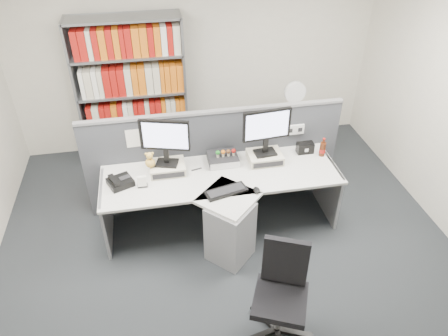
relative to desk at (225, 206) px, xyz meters
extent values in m
plane|color=#2B2E32|center=(0.00, -0.60, -0.46)|extent=(5.50, 5.50, 0.00)
cube|color=beige|center=(0.00, 2.15, 0.89)|extent=(5.00, 0.04, 2.70)
cube|color=white|center=(0.00, -0.60, 2.24)|extent=(5.00, 5.50, 0.04)
cube|color=#3F4148|center=(0.00, 0.65, 0.17)|extent=(3.00, 0.05, 1.25)
cube|color=gray|center=(0.00, 0.65, 0.80)|extent=(3.00, 0.07, 0.03)
cube|color=white|center=(0.95, 0.62, 0.49)|extent=(0.22, 0.04, 0.12)
cube|color=white|center=(-0.90, 0.63, 0.59)|extent=(0.16, 0.00, 0.22)
cube|color=white|center=(-0.50, 0.63, 0.59)|extent=(0.16, 0.00, 0.22)
cube|color=white|center=(0.70, 0.63, 0.59)|extent=(0.16, 0.00, 0.22)
cube|color=silver|center=(0.00, 0.22, 0.25)|extent=(2.60, 0.80, 0.03)
cube|color=silver|center=(0.00, -0.18, 0.25)|extent=(0.74, 0.74, 0.03)
cube|color=gray|center=(0.00, -0.30, -0.11)|extent=(0.57, 0.57, 0.69)
cube|color=gray|center=(-1.28, 0.22, -0.10)|extent=(0.03, 0.70, 0.72)
cube|color=gray|center=(1.28, 0.22, -0.10)|extent=(0.03, 0.70, 0.72)
cube|color=gray|center=(0.00, 0.58, -0.11)|extent=(2.50, 0.02, 0.45)
cube|color=beige|center=(-0.57, 0.38, 0.31)|extent=(0.38, 0.30, 0.10)
cube|color=black|center=(-0.57, 0.23, 0.31)|extent=(0.34, 0.01, 0.06)
cube|color=beige|center=(0.53, 0.38, 0.31)|extent=(0.38, 0.30, 0.10)
cube|color=black|center=(0.53, 0.23, 0.31)|extent=(0.34, 0.01, 0.06)
cube|color=black|center=(-0.57, 0.38, 0.37)|extent=(0.27, 0.23, 0.02)
cube|color=black|center=(-0.57, 0.38, 0.47)|extent=(0.06, 0.04, 0.19)
cube|color=black|center=(-0.57, 0.38, 0.73)|extent=(0.52, 0.18, 0.35)
cube|color=#C8CEFB|center=(-0.56, 0.37, 0.73)|extent=(0.46, 0.13, 0.29)
cube|color=black|center=(0.53, 0.38, 0.37)|extent=(0.25, 0.19, 0.02)
cube|color=black|center=(0.53, 0.38, 0.47)|extent=(0.06, 0.04, 0.19)
cube|color=black|center=(0.53, 0.38, 0.73)|extent=(0.54, 0.09, 0.35)
cube|color=#C8CEFB|center=(0.53, 0.36, 0.73)|extent=(0.48, 0.05, 0.30)
cube|color=black|center=(0.06, 0.45, 0.31)|extent=(0.33, 0.29, 0.09)
cube|color=silver|center=(0.06, 0.30, 0.31)|extent=(0.33, 0.01, 0.08)
cylinder|color=beige|center=(0.00, 0.43, 0.37)|extent=(0.03, 0.03, 0.03)
sphere|color=#19721E|center=(0.00, 0.43, 0.41)|extent=(0.05, 0.05, 0.05)
cylinder|color=beige|center=(0.06, 0.43, 0.37)|extent=(0.03, 0.03, 0.03)
sphere|color=orange|center=(0.06, 0.43, 0.41)|extent=(0.05, 0.05, 0.05)
cylinder|color=beige|center=(0.12, 0.43, 0.37)|extent=(0.03, 0.03, 0.03)
sphere|color=#593319|center=(0.12, 0.43, 0.41)|extent=(0.05, 0.05, 0.05)
cylinder|color=beige|center=(0.18, 0.43, 0.37)|extent=(0.03, 0.03, 0.03)
sphere|color=#A5140F|center=(0.18, 0.43, 0.41)|extent=(0.05, 0.05, 0.05)
cube|color=black|center=(-0.01, -0.10, 0.28)|extent=(0.46, 0.27, 0.02)
cube|color=black|center=(-0.01, -0.10, 0.29)|extent=(0.41, 0.21, 0.01)
ellipsoid|color=black|center=(0.30, -0.14, 0.28)|extent=(0.07, 0.11, 0.04)
cube|color=black|center=(-1.07, 0.23, 0.30)|extent=(0.31, 0.30, 0.07)
cube|color=black|center=(-1.13, 0.21, 0.35)|extent=(0.13, 0.20, 0.04)
cube|color=black|center=(-1.02, 0.26, 0.33)|extent=(0.13, 0.10, 0.01)
cube|color=black|center=(-0.85, 0.17, 0.27)|extent=(0.10, 0.06, 0.02)
cube|color=white|center=(-0.85, 0.15, 0.34)|extent=(0.09, 0.04, 0.10)
cube|color=white|center=(-0.85, 0.19, 0.34)|extent=(0.09, 0.04, 0.10)
sphere|color=gold|center=(-0.75, 0.36, 0.42)|extent=(0.11, 0.11, 0.11)
sphere|color=gold|center=(-0.75, 0.36, 0.51)|extent=(0.07, 0.07, 0.07)
sphere|color=gold|center=(-0.78, 0.36, 0.53)|extent=(0.03, 0.03, 0.03)
sphere|color=gold|center=(-0.71, 0.36, 0.53)|extent=(0.03, 0.03, 0.03)
cube|color=black|center=(1.04, 0.46, 0.33)|extent=(0.19, 0.11, 0.13)
cylinder|color=#3F190A|center=(1.21, 0.37, 0.35)|extent=(0.07, 0.07, 0.17)
cylinder|color=#A5140F|center=(1.21, 0.37, 0.33)|extent=(0.07, 0.07, 0.05)
cylinder|color=#3F190A|center=(1.21, 0.37, 0.46)|extent=(0.03, 0.03, 0.05)
cylinder|color=#A5140F|center=(1.21, 0.37, 0.49)|extent=(0.03, 0.03, 0.01)
cube|color=slate|center=(-1.59, 1.85, 0.54)|extent=(0.03, 0.40, 2.00)
cube|color=slate|center=(-0.21, 1.85, 0.54)|extent=(0.03, 0.40, 2.00)
cube|color=slate|center=(-0.90, 2.04, 0.54)|extent=(1.40, 0.02, 2.00)
cube|color=slate|center=(-0.90, 1.85, -0.44)|extent=(1.38, 0.40, 0.03)
cube|color=slate|center=(-0.90, 1.85, 0.06)|extent=(1.38, 0.40, 0.03)
cube|color=slate|center=(-0.90, 1.85, 0.56)|extent=(1.38, 0.40, 0.03)
cube|color=slate|center=(-0.90, 1.85, 1.06)|extent=(1.38, 0.40, 0.03)
cube|color=slate|center=(-0.90, 1.85, 1.52)|extent=(1.38, 0.40, 0.03)
cube|color=#A5140F|center=(-0.90, 1.82, -0.24)|extent=(1.24, 0.28, 0.36)
cube|color=orange|center=(-0.90, 1.82, 0.26)|extent=(1.24, 0.28, 0.36)
cube|color=beige|center=(-0.90, 1.82, 0.76)|extent=(1.24, 0.28, 0.36)
cube|color=white|center=(-0.90, 1.82, 1.26)|extent=(1.24, 0.28, 0.36)
cube|color=slate|center=(1.20, 1.40, -0.11)|extent=(0.45, 0.60, 0.70)
cube|color=black|center=(1.20, 1.10, 0.06)|extent=(0.40, 0.02, 0.28)
cube|color=black|center=(1.20, 1.10, -0.26)|extent=(0.40, 0.02, 0.28)
cylinder|color=white|center=(1.20, 1.40, 0.26)|extent=(0.17, 0.17, 0.03)
cylinder|color=white|center=(1.20, 1.40, 0.36)|extent=(0.03, 0.03, 0.17)
cylinder|color=white|center=(1.20, 1.38, 0.59)|extent=(0.29, 0.06, 0.29)
cylinder|color=silver|center=(1.20, 1.41, 0.59)|extent=(0.29, 0.05, 0.29)
cylinder|color=silver|center=(0.23, -1.30, -0.21)|extent=(0.05, 0.05, 0.39)
cube|color=black|center=(0.23, -1.30, 0.00)|extent=(0.59, 0.59, 0.07)
cube|color=black|center=(0.31, -1.11, 0.27)|extent=(0.40, 0.25, 0.45)
cube|color=black|center=(0.39, -1.37, -0.41)|extent=(0.29, 0.16, 0.04)
cube|color=black|center=(0.35, -1.17, -0.41)|extent=(0.23, 0.25, 0.04)
cylinder|color=black|center=(0.42, -1.08, -0.43)|extent=(0.05, 0.05, 0.03)
cube|color=black|center=(0.14, -1.15, -0.41)|extent=(0.19, 0.28, 0.04)
cylinder|color=black|center=(0.08, -1.04, -0.43)|extent=(0.05, 0.05, 0.03)
cube|color=black|center=(0.06, -1.33, -0.41)|extent=(0.30, 0.11, 0.04)
camera|label=1|loc=(-0.66, -3.43, 3.01)|focal=33.99mm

